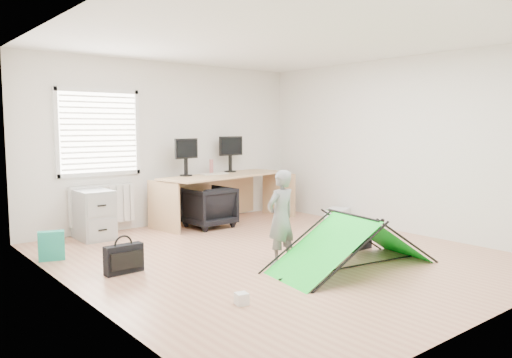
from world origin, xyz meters
TOP-DOWN VIEW (x-y plane):
  - ground at (0.00, 0.00)m, footprint 5.50×5.50m
  - back_wall at (0.00, 2.75)m, footprint 5.00×0.02m
  - window at (-1.20, 2.71)m, footprint 1.20×0.06m
  - radiator at (-1.20, 2.67)m, footprint 1.00×0.12m
  - desk at (0.79, 2.20)m, footprint 2.53×1.21m
  - filing_cabinet at (-1.45, 2.39)m, footprint 0.47×0.62m
  - monitor_left at (0.13, 2.40)m, footprint 0.48×0.19m
  - monitor_right at (1.13, 2.53)m, footprint 0.49×0.11m
  - keyboard at (0.64, 2.32)m, footprint 0.49×0.17m
  - thermos at (0.73, 2.55)m, footprint 0.08×0.08m
  - office_chair at (0.34, 2.06)m, footprint 0.73×0.75m
  - person at (-0.23, -0.35)m, footprint 0.44×0.31m
  - kite at (0.32, -0.98)m, footprint 2.12×1.19m
  - storage_crate at (2.23, 0.95)m, footprint 0.54×0.47m
  - tote_bag at (-2.30, 1.56)m, footprint 0.33×0.22m
  - laptop_bag at (-1.84, 0.49)m, footprint 0.44×0.14m
  - white_box at (-1.41, -1.14)m, footprint 0.13×0.13m
  - duffel_bag at (0.99, -0.39)m, footprint 0.56×0.29m

SIDE VIEW (x-z plane):
  - ground at x=0.00m, z-range 0.00..0.00m
  - white_box at x=-1.41m, z-range 0.00..0.11m
  - duffel_bag at x=0.99m, z-range 0.00..0.25m
  - storage_crate at x=2.23m, z-range 0.00..0.25m
  - laptop_bag at x=-1.84m, z-range 0.00..0.33m
  - tote_bag at x=-2.30m, z-range 0.00..0.36m
  - kite at x=0.32m, z-range 0.00..0.62m
  - office_chair at x=0.34m, z-range 0.00..0.66m
  - filing_cabinet at x=-1.45m, z-range 0.00..0.72m
  - desk at x=0.79m, z-range 0.00..0.83m
  - radiator at x=-1.20m, z-range 0.15..0.75m
  - person at x=-0.23m, z-range 0.00..1.13m
  - keyboard at x=0.64m, z-range 0.83..0.85m
  - thermos at x=0.73m, z-range 0.83..1.07m
  - monitor_left at x=0.13m, z-range 0.83..1.28m
  - monitor_right at x=1.13m, z-range 0.83..1.30m
  - back_wall at x=0.00m, z-range 0.00..2.70m
  - window at x=-1.20m, z-range 0.95..2.15m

